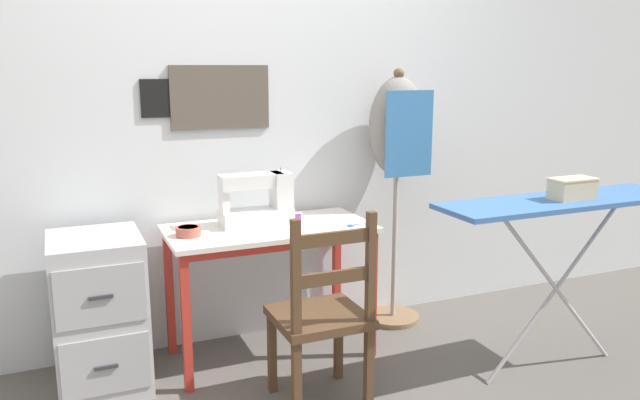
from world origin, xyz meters
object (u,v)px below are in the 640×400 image
(filing_cabinet, at_px, (100,313))
(dress_form, at_px, (397,140))
(storage_box, at_px, (572,188))
(thread_spool_near_machine, at_px, (298,217))
(sewing_machine, at_px, (260,201))
(wooden_chair, at_px, (322,316))
(ironing_board, at_px, (563,208))
(scissors, at_px, (356,225))
(fabric_bowl, at_px, (188,231))

(filing_cabinet, bearing_deg, dress_form, 5.18)
(storage_box, bearing_deg, thread_spool_near_machine, 143.76)
(sewing_machine, relative_size, thread_spool_near_machine, 8.99)
(storage_box, bearing_deg, filing_cabinet, 160.89)
(wooden_chair, bearing_deg, ironing_board, -7.23)
(sewing_machine, relative_size, wooden_chair, 0.42)
(scissors, bearing_deg, ironing_board, -34.08)
(dress_form, bearing_deg, fabric_bowl, -172.27)
(fabric_bowl, xyz_separation_m, filing_cabinet, (-0.43, 0.02, -0.36))
(scissors, relative_size, wooden_chair, 0.16)
(thread_spool_near_machine, relative_size, storage_box, 0.19)
(ironing_board, bearing_deg, scissors, 145.92)
(scissors, bearing_deg, filing_cabinet, 173.03)
(fabric_bowl, bearing_deg, sewing_machine, 12.45)
(thread_spool_near_machine, relative_size, filing_cabinet, 0.06)
(wooden_chair, relative_size, storage_box, 4.13)
(scissors, distance_m, filing_cabinet, 1.31)
(fabric_bowl, relative_size, thread_spool_near_machine, 2.80)
(thread_spool_near_machine, bearing_deg, storage_box, -36.24)
(fabric_bowl, xyz_separation_m, storage_box, (1.68, -0.71, 0.21))
(fabric_bowl, xyz_separation_m, wooden_chair, (0.47, -0.54, -0.30))
(scissors, relative_size, filing_cabinet, 0.19)
(thread_spool_near_machine, distance_m, storage_box, 1.36)
(fabric_bowl, bearing_deg, thread_spool_near_machine, 7.84)
(scissors, relative_size, ironing_board, 0.11)
(filing_cabinet, height_order, storage_box, storage_box)
(ironing_board, bearing_deg, sewing_machine, 148.43)
(sewing_machine, bearing_deg, thread_spool_near_machine, -0.87)
(dress_form, relative_size, storage_box, 6.80)
(sewing_machine, distance_m, storage_box, 1.53)
(filing_cabinet, bearing_deg, scissors, -6.97)
(ironing_board, bearing_deg, fabric_bowl, 157.26)
(filing_cabinet, xyz_separation_m, storage_box, (2.11, -0.73, 0.56))
(filing_cabinet, bearing_deg, fabric_bowl, -2.32)
(scissors, bearing_deg, sewing_machine, 153.46)
(dress_form, bearing_deg, filing_cabinet, -174.82)
(fabric_bowl, distance_m, filing_cabinet, 0.56)
(sewing_machine, xyz_separation_m, filing_cabinet, (-0.81, -0.07, -0.46))
(thread_spool_near_machine, height_order, ironing_board, ironing_board)
(filing_cabinet, bearing_deg, sewing_machine, 4.79)
(sewing_machine, relative_size, fabric_bowl, 3.21)
(sewing_machine, bearing_deg, ironing_board, -31.57)
(sewing_machine, xyz_separation_m, ironing_board, (1.27, -0.78, 0.01))
(wooden_chair, xyz_separation_m, filing_cabinet, (-0.89, 0.56, -0.05))
(thread_spool_near_machine, height_order, dress_form, dress_form)
(sewing_machine, height_order, filing_cabinet, sewing_machine)
(fabric_bowl, bearing_deg, ironing_board, -22.74)
(sewing_machine, bearing_deg, dress_form, 5.55)
(ironing_board, bearing_deg, storage_box, -35.47)
(scissors, relative_size, thread_spool_near_machine, 3.30)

